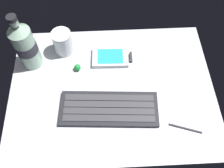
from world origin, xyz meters
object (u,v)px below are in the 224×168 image
water_bottle (25,45)px  trackball_mouse (77,68)px  handheld_device (112,57)px  keyboard (109,109)px  juice_cup (63,43)px  stylus_pen (186,128)px

water_bottle → trackball_mouse: (14.88, -3.63, -7.91)cm
handheld_device → keyboard: bearing=-95.8°
juice_cup → trackball_mouse: size_ratio=3.86×
juice_cup → stylus_pen: juice_cup is taller
keyboard → handheld_device: bearing=84.2°
water_bottle → stylus_pen: bearing=-28.9°
stylus_pen → handheld_device: bearing=146.0°
handheld_device → juice_cup: bearing=164.9°
handheld_device → stylus_pen: (19.79, -25.59, -0.38)cm
handheld_device → trackball_mouse: 12.15cm
trackball_mouse → stylus_pen: size_ratio=0.23×
juice_cup → stylus_pen: bearing=-39.8°
keyboard → water_bottle: bearing=142.9°
keyboard → handheld_device: keyboard is taller
keyboard → trackball_mouse: (-9.66, 14.90, 0.29)cm
keyboard → juice_cup: size_ratio=3.49×
juice_cup → keyboard: bearing=-58.2°
juice_cup → stylus_pen: size_ratio=0.89×
water_bottle → stylus_pen: (46.23, -25.49, -8.66)cm
water_bottle → trackball_mouse: 17.24cm
juice_cup → water_bottle: size_ratio=0.41×
juice_cup → stylus_pen: 46.90cm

